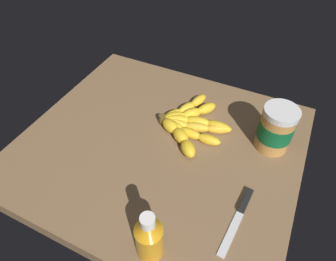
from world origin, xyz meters
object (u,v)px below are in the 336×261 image
object	(u,v)px
banana_bunch	(190,123)
honey_bottle	(149,237)
peanut_butter_jar	(276,129)
butter_knife	(239,215)

from	to	relation	value
banana_bunch	honey_bottle	world-z (taller)	honey_bottle
peanut_butter_jar	honey_bottle	xyz separation A→B (cm)	(-16.81, -41.68, -0.64)
peanut_butter_jar	honey_bottle	world-z (taller)	honey_bottle
banana_bunch	peanut_butter_jar	world-z (taller)	peanut_butter_jar
butter_knife	banana_bunch	bearing A→B (deg)	134.49
peanut_butter_jar	butter_knife	size ratio (longest dim) A/B	0.71
peanut_butter_jar	butter_knife	distance (cm)	26.35
banana_bunch	honey_bottle	xyz separation A→B (cm)	(6.85, -38.46, 4.44)
peanut_butter_jar	butter_knife	xyz separation A→B (cm)	(-1.74, -25.55, -6.23)
banana_bunch	peanut_butter_jar	size ratio (longest dim) A/B	2.05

